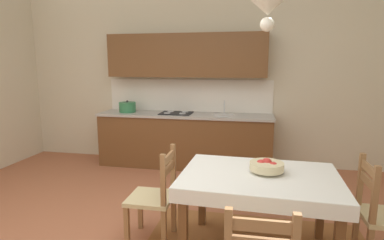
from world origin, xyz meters
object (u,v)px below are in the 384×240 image
Objects in this scene: dining_chair_tv_side at (155,197)px; dining_table at (259,188)px; dining_chair_window_side at (382,216)px; pendant_lamp at (268,7)px; kitchen_cabinetry at (185,116)px; fruit_bowl at (267,166)px.

dining_table is at bearing -1.61° from dining_chair_tv_side.
pendant_lamp reaches higher than dining_chair_window_side.
kitchen_cabinetry is 2.65m from dining_table.
dining_chair_window_side is 1.16× the size of pendant_lamp.
pendant_lamp is (0.01, -0.10, 1.51)m from dining_table.
dining_table is at bearing -177.07° from dining_chair_window_side.
fruit_bowl is at bearing 179.57° from dining_chair_window_side.
dining_chair_window_side is at bearing 2.93° from dining_table.
kitchen_cabinetry is 3.02m from pendant_lamp.
dining_chair_window_side reaches higher than dining_table.
dining_table is 1.51× the size of dining_chair_window_side.
dining_table is at bearing -62.91° from kitchen_cabinetry.
kitchen_cabinetry reaches higher than fruit_bowl.
pendant_lamp reaches higher than fruit_bowl.
pendant_lamp is at bearing -63.73° from kitchen_cabinetry.
dining_chair_window_side is (2.01, 0.03, 0.00)m from dining_chair_tv_side.
dining_chair_tv_side and dining_chair_window_side have the same top height.
fruit_bowl is at bearing 1.80° from dining_chair_tv_side.
dining_chair_window_side is at bearing -0.43° from fruit_bowl.
pendant_lamp is at bearing -107.34° from fruit_bowl.
dining_table is (1.20, -2.35, -0.23)m from kitchen_cabinetry.
dining_table is at bearing 94.76° from pendant_lamp.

